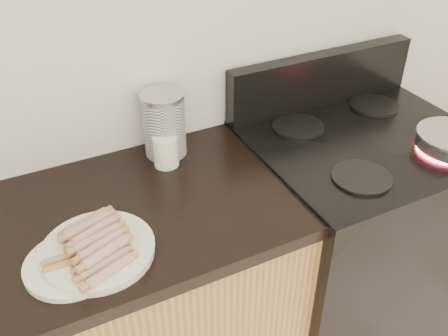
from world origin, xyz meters
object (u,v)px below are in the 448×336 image
canister (164,124)px  main_plate (98,252)px  mug (166,151)px  side_plate (72,264)px  stove (349,238)px

canister → main_plate: bearing=-131.8°
canister → mug: 0.09m
side_plate → mug: bearing=40.0°
canister → side_plate: bearing=-136.4°
mug → side_plate: bearing=-140.0°
side_plate → canister: (0.39, 0.37, 0.10)m
main_plate → side_plate: (-0.07, -0.01, -0.00)m
side_plate → mug: size_ratio=2.33×
stove → canister: (-0.63, 0.24, 0.55)m
main_plate → mug: 0.42m
canister → mug: canister is taller
canister → mug: size_ratio=2.16×
main_plate → side_plate: size_ratio=1.22×
main_plate → side_plate: bearing=-170.0°
stove → mug: size_ratio=9.30×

